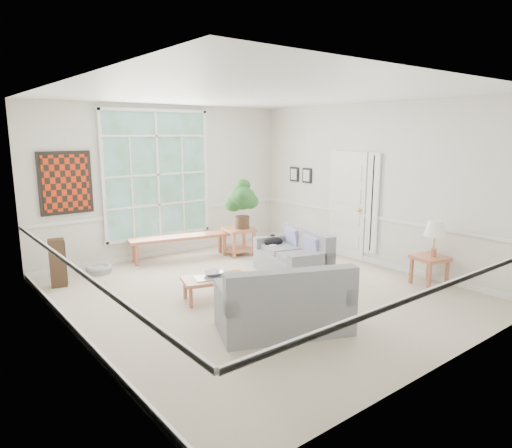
{
  "coord_description": "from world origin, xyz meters",
  "views": [
    {
      "loc": [
        -4.24,
        -5.31,
        2.46
      ],
      "look_at": [
        0.1,
        0.2,
        1.05
      ],
      "focal_mm": 32.0,
      "sensor_mm": 36.0,
      "label": 1
    }
  ],
  "objects_px": {
    "loveseat_front": "(284,297)",
    "coffee_table": "(215,289)",
    "side_table": "(429,271)",
    "end_table": "(239,241)",
    "loveseat_right": "(292,253)"
  },
  "relations": [
    {
      "from": "loveseat_right",
      "to": "side_table",
      "type": "relative_size",
      "value": 3.12
    },
    {
      "from": "loveseat_right",
      "to": "loveseat_front",
      "type": "relative_size",
      "value": 0.95
    },
    {
      "from": "coffee_table",
      "to": "side_table",
      "type": "height_order",
      "value": "side_table"
    },
    {
      "from": "loveseat_front",
      "to": "coffee_table",
      "type": "bearing_deg",
      "value": 117.42
    },
    {
      "from": "side_table",
      "to": "coffee_table",
      "type": "bearing_deg",
      "value": 152.75
    },
    {
      "from": "loveseat_front",
      "to": "side_table",
      "type": "height_order",
      "value": "loveseat_front"
    },
    {
      "from": "coffee_table",
      "to": "end_table",
      "type": "height_order",
      "value": "end_table"
    },
    {
      "from": "loveseat_front",
      "to": "loveseat_right",
      "type": "bearing_deg",
      "value": 68.2
    },
    {
      "from": "coffee_table",
      "to": "end_table",
      "type": "distance_m",
      "value": 2.59
    },
    {
      "from": "coffee_table",
      "to": "end_table",
      "type": "relative_size",
      "value": 1.67
    },
    {
      "from": "side_table",
      "to": "end_table",
      "type": "bearing_deg",
      "value": 110.74
    },
    {
      "from": "loveseat_right",
      "to": "side_table",
      "type": "xyz_separation_m",
      "value": [
        1.44,
        -1.74,
        -0.17
      ]
    },
    {
      "from": "loveseat_right",
      "to": "end_table",
      "type": "distance_m",
      "value": 1.73
    },
    {
      "from": "loveseat_right",
      "to": "coffee_table",
      "type": "distance_m",
      "value": 1.69
    },
    {
      "from": "loveseat_front",
      "to": "end_table",
      "type": "bearing_deg",
      "value": 85.97
    }
  ]
}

